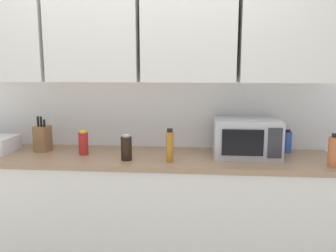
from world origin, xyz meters
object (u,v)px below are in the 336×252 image
Objects in this scene: bottle_blue_cleaner at (287,142)px; bottle_spice_jar at (334,151)px; bottle_soy_dark at (126,148)px; bottle_amber_vinegar at (170,146)px; bottle_red_sauce at (83,143)px; microwave at (246,138)px; knife_block at (43,138)px.

bottle_spice_jar reaches higher than bottle_blue_cleaner.
bottle_soy_dark is at bearing -164.25° from bottle_blue_cleaner.
bottle_red_sauce is at bearing 167.45° from bottle_amber_vinegar.
bottle_blue_cleaner is 0.75× the size of bottle_amber_vinegar.
bottle_soy_dark reaches higher than bottle_blue_cleaner.
bottle_amber_vinegar is at bearing -4.29° from bottle_soy_dark.
knife_block is at bearing 179.62° from microwave.
knife_block is at bearing 163.72° from bottle_soy_dark.
bottle_spice_jar is at bearing -1.00° from bottle_amber_vinegar.
bottle_spice_jar is (2.14, -0.25, 0.00)m from knife_block.
bottle_spice_jar is (1.42, -0.04, 0.02)m from bottle_soy_dark.
bottle_soy_dark is at bearing -19.40° from bottle_red_sauce.
bottle_amber_vinegar is at bearing 179.00° from bottle_spice_jar.
knife_block reaches higher than bottle_red_sauce.
knife_block is 1.56× the size of bottle_blue_cleaner.
knife_block is 1.50× the size of bottle_soy_dark.
bottle_soy_dark is (-0.87, -0.20, -0.05)m from microwave.
knife_block reaches higher than bottle_blue_cleaner.
microwave is 0.37m from bottle_blue_cleaner.
bottle_blue_cleaner is 0.80× the size of bottle_spice_jar.
bottle_blue_cleaner is (0.33, 0.14, -0.05)m from microwave.
bottle_red_sauce is at bearing 174.56° from bottle_spice_jar.
bottle_red_sauce reaches higher than bottle_blue_cleaner.
microwave is 2.55× the size of bottle_red_sauce.
bottle_amber_vinegar is 1.11m from bottle_spice_jar.
bottle_amber_vinegar reaches higher than bottle_soy_dark.
bottle_amber_vinegar is at bearing -157.80° from bottle_blue_cleaner.
bottle_amber_vinegar is at bearing -12.55° from bottle_red_sauce.
bottle_spice_jar is (1.11, -0.02, -0.01)m from bottle_amber_vinegar.
microwave is at bearing 21.86° from bottle_amber_vinegar.
microwave is at bearing 156.23° from bottle_spice_jar.
bottle_blue_cleaner is at bearing 22.20° from bottle_amber_vinegar.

